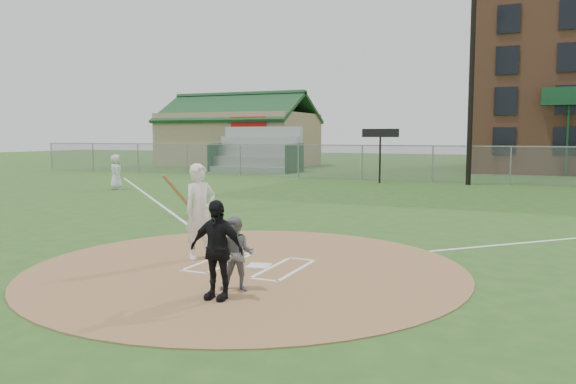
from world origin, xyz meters
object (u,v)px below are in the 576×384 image
at_px(home_plate, 259,266).
at_px(catcher, 237,254).
at_px(batter_at_plate, 200,211).
at_px(umpire, 216,250).
at_px(ondeck_player, 116,172).

xyz_separation_m(home_plate, catcher, (0.42, -1.67, 0.60)).
xyz_separation_m(home_plate, batter_at_plate, (-1.45, 0.20, 0.97)).
bearing_deg(batter_at_plate, home_plate, -8.01).
relative_size(home_plate, catcher, 0.35).
relative_size(umpire, batter_at_plate, 0.79).
xyz_separation_m(catcher, batter_at_plate, (-1.88, 1.87, 0.37)).
bearing_deg(ondeck_player, home_plate, -177.57).
xyz_separation_m(umpire, ondeck_player, (-13.69, 13.75, 0.03)).
xyz_separation_m(home_plate, ondeck_player, (-13.33, 11.56, 0.80)).
bearing_deg(umpire, ondeck_player, 134.45).
distance_m(ondeck_player, batter_at_plate, 16.43).
bearing_deg(ondeck_player, batter_at_plate, 179.65).
bearing_deg(catcher, umpire, -112.63).
bearing_deg(batter_at_plate, ondeck_player, 136.30).
bearing_deg(batter_at_plate, umpire, -52.94).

